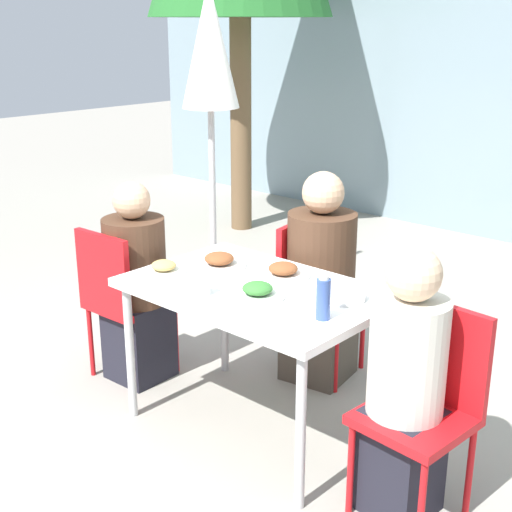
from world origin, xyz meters
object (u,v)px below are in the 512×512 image
(chair_left, at_px, (120,293))
(closed_umbrella, at_px, (210,64))
(person_left, at_px, (136,289))
(chair_right, at_px, (427,396))
(salad_bowl, at_px, (344,295))
(drinking_cup, at_px, (202,286))
(chair_far, at_px, (312,286))
(person_right, at_px, (405,390))
(person_far, at_px, (320,285))
(bottle, at_px, (323,298))

(chair_left, xyz_separation_m, closed_umbrella, (-0.37, 1.10, 1.16))
(person_left, relative_size, chair_right, 1.29)
(chair_right, xyz_separation_m, salad_bowl, (-0.51, 0.13, 0.26))
(chair_right, distance_m, drinking_cup, 1.09)
(chair_left, relative_size, chair_far, 1.00)
(person_right, height_order, person_far, person_far)
(chair_far, relative_size, salad_bowl, 4.73)
(chair_far, bearing_deg, person_left, -51.90)
(person_right, xyz_separation_m, bottle, (-0.39, -0.03, 0.30))
(person_far, bearing_deg, closed_umbrella, -114.86)
(person_right, distance_m, drinking_cup, 1.01)
(person_left, xyz_separation_m, person_right, (1.72, -0.03, 0.02))
(salad_bowl, bearing_deg, chair_far, 137.57)
(bottle, bearing_deg, person_right, 4.41)
(person_right, bearing_deg, person_far, -32.10)
(person_far, xyz_separation_m, closed_umbrella, (-1.17, 0.33, 1.13))
(chair_left, xyz_separation_m, person_far, (0.80, 0.77, 0.04))
(bottle, distance_m, drinking_cup, 0.60)
(chair_far, bearing_deg, bottle, 30.73)
(bottle, bearing_deg, person_far, 127.30)
(chair_right, height_order, chair_far, same)
(person_left, xyz_separation_m, closed_umbrella, (-0.42, 1.01, 1.15))
(chair_far, relative_size, person_far, 0.74)
(chair_left, height_order, person_left, person_left)
(person_far, height_order, drinking_cup, person_far)
(person_left, height_order, closed_umbrella, closed_umbrella)
(chair_right, xyz_separation_m, closed_umbrella, (-2.19, 0.97, 1.16))
(chair_left, xyz_separation_m, drinking_cup, (0.79, -0.13, 0.28))
(person_right, xyz_separation_m, salad_bowl, (-0.45, 0.21, 0.23))
(person_far, bearing_deg, bottle, 28.11)
(person_left, height_order, salad_bowl, person_left)
(chair_left, bearing_deg, closed_umbrella, 106.41)
(person_left, distance_m, person_right, 1.72)
(bottle, bearing_deg, chair_far, 129.93)
(closed_umbrella, distance_m, salad_bowl, 2.09)
(chair_left, distance_m, salad_bowl, 1.36)
(person_right, height_order, drinking_cup, person_right)
(chair_left, xyz_separation_m, chair_right, (1.82, 0.12, 0.00))
(chair_far, bearing_deg, drinking_cup, -4.20)
(drinking_cup, bearing_deg, chair_right, 13.85)
(chair_left, xyz_separation_m, person_left, (0.05, 0.08, 0.02))
(bottle, relative_size, salad_bowl, 1.05)
(bottle, bearing_deg, drinking_cup, -165.71)
(chair_left, height_order, salad_bowl, chair_left)
(chair_far, bearing_deg, chair_left, -50.76)
(chair_left, height_order, drinking_cup, chair_left)
(person_far, distance_m, drinking_cup, 0.93)
(person_left, distance_m, closed_umbrella, 1.59)
(chair_far, relative_size, bottle, 4.50)
(person_right, height_order, salad_bowl, person_right)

